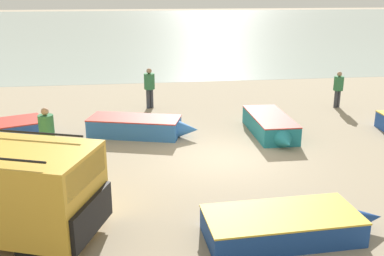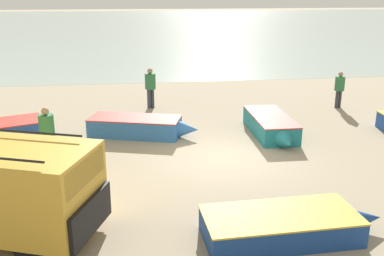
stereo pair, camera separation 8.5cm
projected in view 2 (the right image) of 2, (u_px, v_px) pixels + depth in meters
ground_plane at (223, 158)px, 14.35m from camera, size 200.00×200.00×0.00m
sea_water at (152, 25)px, 63.53m from camera, size 120.00×80.00×0.01m
fishing_rowboat_0 at (271, 126)px, 16.48m from camera, size 1.34×3.86×0.69m
fishing_rowboat_2 at (286, 225)px, 9.73m from camera, size 4.10×1.65×0.58m
fishing_rowboat_3 at (139, 127)px, 16.43m from camera, size 4.10×2.18×0.68m
fisherman_0 at (150, 84)px, 19.94m from camera, size 0.47×0.47×1.80m
fisherman_1 at (340, 86)px, 20.01m from camera, size 0.43×0.43×1.63m
fisherman_2 at (47, 130)px, 13.73m from camera, size 0.46×0.46×1.75m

